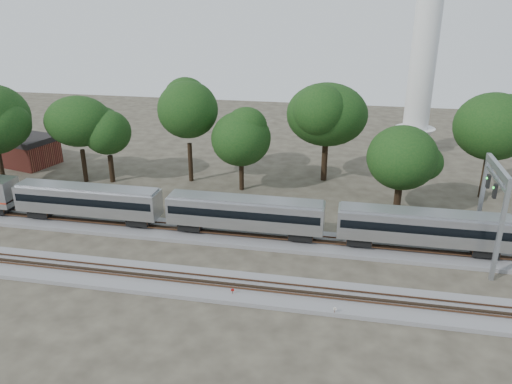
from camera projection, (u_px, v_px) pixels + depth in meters
ground at (215, 264)px, 48.61m from camera, size 160.00×160.00×0.00m
track_far at (230, 235)px, 54.01m from camera, size 160.00×5.00×0.73m
track_near at (203, 284)px, 44.88m from camera, size 160.00×5.00×0.73m
train at (332, 219)px, 50.98m from camera, size 104.86×2.99×4.41m
switch_stand_red at (233, 292)px, 42.99m from camera, size 0.28×0.12×0.90m
switch_stand_white at (335, 311)px, 40.44m from camera, size 0.29×0.06×0.90m
switch_lever at (263, 301)px, 42.44m from camera, size 0.57×0.45×0.30m
signal_gantry at (494, 192)px, 46.82m from camera, size 0.68×8.09×9.84m
brick_building at (24, 150)px, 76.85m from camera, size 10.50×8.52×4.41m
tree_1 at (78, 121)px, 67.12m from camera, size 8.76×8.76×12.35m
tree_2 at (107, 133)px, 67.57m from camera, size 7.23×7.23×10.19m
tree_3 at (188, 110)px, 66.81m from camera, size 10.31×10.31×14.53m
tree_4 at (241, 139)px, 64.78m from camera, size 7.19×7.19×10.14m
tree_5 at (327, 115)px, 67.40m from camera, size 9.56×9.56×13.47m
tree_6 at (402, 158)px, 57.81m from camera, size 7.00×7.00×9.87m
tree_7 at (493, 127)px, 61.37m from camera, size 9.51×9.51×13.41m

